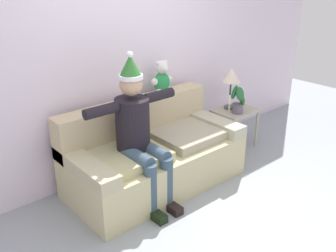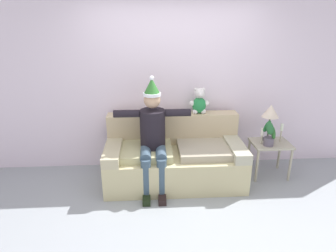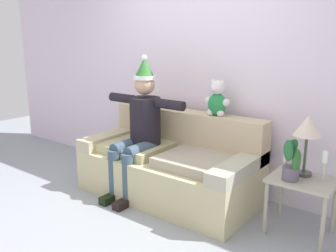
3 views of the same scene
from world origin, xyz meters
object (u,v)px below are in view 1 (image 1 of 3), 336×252
(couch, at_px, (152,155))
(teddy_bear, at_px, (162,78))
(table_lamp, at_px, (231,77))
(candle_tall, at_px, (230,102))
(potted_plant, at_px, (238,101))
(person_seated, at_px, (138,130))
(side_table, at_px, (235,116))
(candle_short, at_px, (241,94))

(couch, distance_m, teddy_bear, 0.87)
(table_lamp, distance_m, candle_tall, 0.33)
(candle_tall, bearing_deg, potted_plant, -46.95)
(couch, distance_m, person_seated, 0.56)
(teddy_bear, xyz_separation_m, side_table, (1.02, -0.27, -0.63))
(table_lamp, relative_size, candle_tall, 2.38)
(teddy_bear, height_order, candle_short, teddy_bear)
(side_table, relative_size, potted_plant, 1.43)
(couch, bearing_deg, potted_plant, -3.27)
(table_lamp, bearing_deg, candle_short, -15.14)
(person_seated, distance_m, teddy_bear, 0.88)
(table_lamp, height_order, candle_tall, table_lamp)
(teddy_bear, height_order, candle_tall, teddy_bear)
(teddy_bear, relative_size, potted_plant, 1.01)
(candle_short, bearing_deg, teddy_bear, 168.89)
(candle_short, bearing_deg, potted_plant, -149.42)
(table_lamp, xyz_separation_m, potted_plant, (-0.06, -0.18, -0.26))
(couch, distance_m, table_lamp, 1.51)
(side_table, distance_m, table_lamp, 0.52)
(candle_tall, height_order, candle_short, candle_short)
(couch, distance_m, candle_short, 1.60)
(potted_plant, xyz_separation_m, candle_tall, (-0.07, 0.08, -0.02))
(candle_tall, bearing_deg, side_table, 7.50)
(couch, relative_size, candle_tall, 8.37)
(candle_short, bearing_deg, candle_tall, -168.83)
(person_seated, relative_size, teddy_bear, 4.02)
(side_table, distance_m, potted_plant, 0.28)
(table_lamp, relative_size, potted_plant, 1.43)
(couch, distance_m, candle_tall, 1.29)
(teddy_bear, relative_size, candle_short, 1.43)
(side_table, relative_size, table_lamp, 1.00)
(teddy_bear, bearing_deg, potted_plant, -21.32)
(person_seated, xyz_separation_m, candle_tall, (1.55, 0.17, -0.11))
(person_seated, height_order, teddy_bear, person_seated)
(potted_plant, bearing_deg, side_table, 50.50)
(teddy_bear, bearing_deg, table_lamp, -10.39)
(couch, relative_size, teddy_bear, 5.00)
(side_table, height_order, table_lamp, table_lamp)
(side_table, xyz_separation_m, potted_plant, (-0.08, -0.10, 0.25))
(side_table, bearing_deg, candle_tall, -172.50)
(couch, distance_m, side_table, 1.41)
(teddy_bear, bearing_deg, couch, -142.78)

